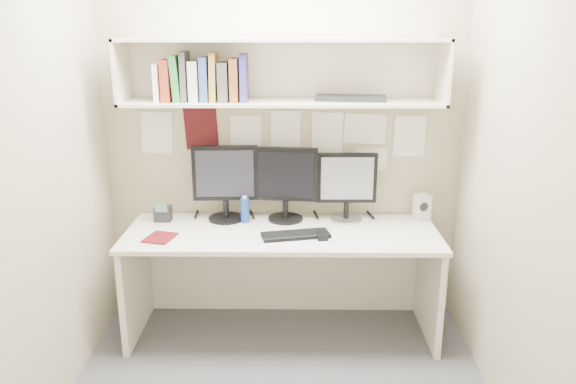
{
  "coord_description": "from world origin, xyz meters",
  "views": [
    {
      "loc": [
        0.08,
        -2.73,
        1.99
      ],
      "look_at": [
        0.04,
        0.35,
        1.08
      ],
      "focal_mm": 35.0,
      "sensor_mm": 36.0,
      "label": 1
    }
  ],
  "objects_px": {
    "desk": "(282,282)",
    "keyboard": "(296,235)",
    "speaker": "(422,207)",
    "desk_phone": "(163,213)",
    "monitor_left": "(225,180)",
    "monitor_center": "(285,181)",
    "maroon_notebook": "(160,238)",
    "monitor_right": "(347,184)"
  },
  "relations": [
    {
      "from": "desk_phone",
      "to": "monitor_center",
      "type": "bearing_deg",
      "value": 1.81
    },
    {
      "from": "monitor_center",
      "to": "keyboard",
      "type": "relative_size",
      "value": 1.18
    },
    {
      "from": "speaker",
      "to": "maroon_notebook",
      "type": "distance_m",
      "value": 1.73
    },
    {
      "from": "monitor_left",
      "to": "maroon_notebook",
      "type": "distance_m",
      "value": 0.59
    },
    {
      "from": "monitor_center",
      "to": "monitor_right",
      "type": "bearing_deg",
      "value": 5.99
    },
    {
      "from": "desk",
      "to": "monitor_center",
      "type": "relative_size",
      "value": 4.02
    },
    {
      "from": "keyboard",
      "to": "speaker",
      "type": "xyz_separation_m",
      "value": [
        0.85,
        0.33,
        0.08
      ]
    },
    {
      "from": "monitor_right",
      "to": "maroon_notebook",
      "type": "xyz_separation_m",
      "value": [
        -1.18,
        -0.37,
        -0.25
      ]
    },
    {
      "from": "monitor_left",
      "to": "monitor_right",
      "type": "distance_m",
      "value": 0.81
    },
    {
      "from": "keyboard",
      "to": "monitor_left",
      "type": "bearing_deg",
      "value": 132.89
    },
    {
      "from": "desk",
      "to": "monitor_right",
      "type": "xyz_separation_m",
      "value": [
        0.43,
        0.22,
        0.62
      ]
    },
    {
      "from": "desk",
      "to": "monitor_left",
      "type": "bearing_deg",
      "value": 150.19
    },
    {
      "from": "monitor_center",
      "to": "desk_phone",
      "type": "xyz_separation_m",
      "value": [
        -0.82,
        -0.04,
        -0.22
      ]
    },
    {
      "from": "monitor_left",
      "to": "desk_phone",
      "type": "height_order",
      "value": "monitor_left"
    },
    {
      "from": "keyboard",
      "to": "monitor_center",
      "type": "bearing_deg",
      "value": 89.52
    },
    {
      "from": "monitor_right",
      "to": "desk_phone",
      "type": "relative_size",
      "value": 3.5
    },
    {
      "from": "speaker",
      "to": "maroon_notebook",
      "type": "height_order",
      "value": "speaker"
    },
    {
      "from": "speaker",
      "to": "desk_phone",
      "type": "xyz_separation_m",
      "value": [
        -1.74,
        -0.04,
        -0.04
      ]
    },
    {
      "from": "monitor_right",
      "to": "keyboard",
      "type": "relative_size",
      "value": 1.09
    },
    {
      "from": "maroon_notebook",
      "to": "speaker",
      "type": "bearing_deg",
      "value": 26.83
    },
    {
      "from": "keyboard",
      "to": "maroon_notebook",
      "type": "bearing_deg",
      "value": 170.41
    },
    {
      "from": "monitor_left",
      "to": "speaker",
      "type": "bearing_deg",
      "value": -3.21
    },
    {
      "from": "desk",
      "to": "monitor_left",
      "type": "distance_m",
      "value": 0.77
    },
    {
      "from": "desk",
      "to": "monitor_right",
      "type": "bearing_deg",
      "value": 27.11
    },
    {
      "from": "monitor_left",
      "to": "desk_phone",
      "type": "bearing_deg",
      "value": -178.23
    },
    {
      "from": "monitor_left",
      "to": "monitor_center",
      "type": "xyz_separation_m",
      "value": [
        0.4,
        0.0,
        -0.0
      ]
    },
    {
      "from": "monitor_right",
      "to": "desk_phone",
      "type": "xyz_separation_m",
      "value": [
        -1.23,
        -0.04,
        -0.2
      ]
    },
    {
      "from": "maroon_notebook",
      "to": "desk_phone",
      "type": "height_order",
      "value": "desk_phone"
    },
    {
      "from": "desk",
      "to": "desk_phone",
      "type": "height_order",
      "value": "desk_phone"
    },
    {
      "from": "keyboard",
      "to": "speaker",
      "type": "height_order",
      "value": "speaker"
    },
    {
      "from": "monitor_center",
      "to": "speaker",
      "type": "xyz_separation_m",
      "value": [
        0.92,
        0.0,
        -0.18
      ]
    },
    {
      "from": "speaker",
      "to": "keyboard",
      "type": "bearing_deg",
      "value": 179.22
    },
    {
      "from": "maroon_notebook",
      "to": "desk_phone",
      "type": "bearing_deg",
      "value": 113.7
    },
    {
      "from": "monitor_left",
      "to": "monitor_center",
      "type": "bearing_deg",
      "value": -3.31
    },
    {
      "from": "monitor_right",
      "to": "speaker",
      "type": "height_order",
      "value": "monitor_right"
    },
    {
      "from": "maroon_notebook",
      "to": "monitor_center",
      "type": "bearing_deg",
      "value": 40.03
    },
    {
      "from": "desk",
      "to": "keyboard",
      "type": "xyz_separation_m",
      "value": [
        0.09,
        -0.1,
        0.37
      ]
    },
    {
      "from": "desk",
      "to": "monitor_right",
      "type": "relative_size",
      "value": 4.34
    },
    {
      "from": "desk",
      "to": "monitor_center",
      "type": "distance_m",
      "value": 0.67
    },
    {
      "from": "monitor_center",
      "to": "desk",
      "type": "bearing_deg",
      "value": -89.0
    },
    {
      "from": "monitor_left",
      "to": "keyboard",
      "type": "distance_m",
      "value": 0.63
    },
    {
      "from": "keyboard",
      "to": "desk",
      "type": "bearing_deg",
      "value": 117.6
    }
  ]
}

